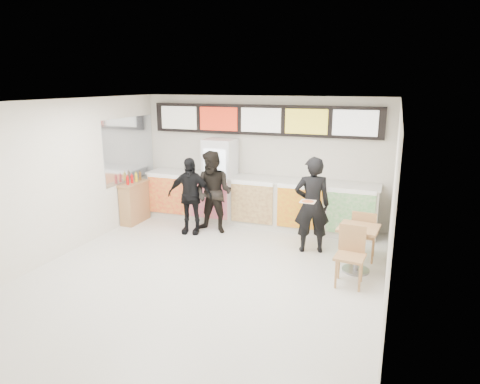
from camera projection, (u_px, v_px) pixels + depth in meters
The scene contains 15 objects.
floor at pixel (202, 278), 7.42m from camera, with size 7.00×7.00×0.00m, color beige.
ceiling at pixel (198, 102), 6.68m from camera, with size 7.00×7.00×0.00m, color white.
wall_back at pixel (262, 160), 10.24m from camera, with size 6.00×6.00×0.00m, color silver.
wall_left at pixel (55, 181), 8.04m from camera, with size 7.00×7.00×0.00m, color silver.
wall_right at pixel (392, 213), 6.06m from camera, with size 7.00×7.00×0.00m, color silver.
service_counter at pixel (257, 201), 10.10m from camera, with size 5.56×0.77×1.14m.
menu_board at pixel (262, 120), 9.92m from camera, with size 5.50×0.14×0.70m.
drinks_fridge at pixel (220, 180), 10.31m from camera, with size 0.70×0.67×2.00m.
mirror_panel at pixel (130, 149), 10.21m from camera, with size 0.01×2.00×1.50m, color #B2B7BF.
customer_main at pixel (312, 205), 8.38m from camera, with size 0.70×0.46×1.92m, color black.
customer_left at pixel (213, 192), 9.50m from camera, with size 0.90×0.70×1.85m, color black.
customer_mid at pixel (190, 196), 9.47m from camera, with size 1.01×0.42×1.72m, color black.
pizza_slice at pixel (308, 201), 7.92m from camera, with size 0.36×0.36×0.02m.
cafe_table at pixel (358, 241), 7.56m from camera, with size 0.74×1.73×0.99m.
condiment_ledge at pixel (135, 202), 10.30m from camera, with size 0.36×0.88×1.17m.
Camera 1 is at (2.95, -6.18, 3.29)m, focal length 32.00 mm.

